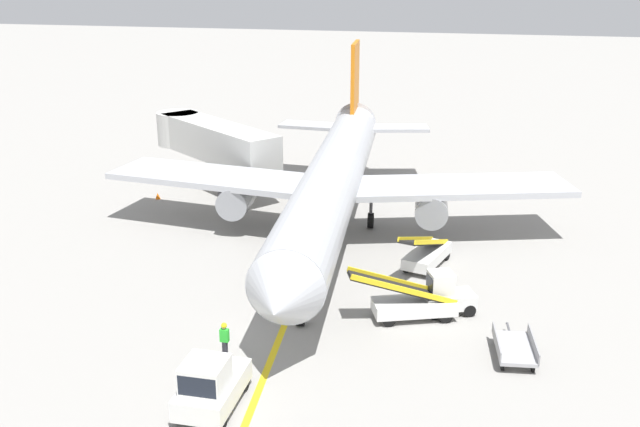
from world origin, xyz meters
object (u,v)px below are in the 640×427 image
at_px(baggage_tug_near_wing, 446,295).
at_px(baggage_cart_loaded, 514,348).
at_px(belt_loader_aft_hold, 412,303).
at_px(belt_loader_forward_hold, 426,253).
at_px(airliner, 333,180).
at_px(jet_bridge, 208,139).
at_px(ground_crew_marshaller, 225,340).
at_px(pushback_tug, 210,385).
at_px(safety_cone_nose_left, 158,196).
at_px(safety_cone_nose_right, 206,355).

bearing_deg(baggage_tug_near_wing, baggage_cart_loaded, -48.49).
relative_size(baggage_tug_near_wing, belt_loader_aft_hold, 0.53).
distance_m(baggage_tug_near_wing, belt_loader_forward_hold, 5.60).
height_order(airliner, jet_bridge, airliner).
relative_size(belt_loader_forward_hold, ground_crew_marshaller, 3.03).
relative_size(pushback_tug, baggage_cart_loaded, 0.94).
height_order(baggage_cart_loaded, safety_cone_nose_left, baggage_cart_loaded).
xyz_separation_m(pushback_tug, safety_cone_nose_right, (-1.53, 3.33, -0.77)).
bearing_deg(pushback_tug, safety_cone_nose_left, 119.27).
relative_size(belt_loader_forward_hold, belt_loader_aft_hold, 1.01).
xyz_separation_m(airliner, baggage_tug_near_wing, (7.43, -9.18, -2.49)).
bearing_deg(jet_bridge, belt_loader_forward_hold, -34.39).
bearing_deg(belt_loader_aft_hold, safety_cone_nose_left, 143.79).
xyz_separation_m(baggage_tug_near_wing, safety_cone_nose_right, (-9.35, -6.64, -0.71)).
bearing_deg(ground_crew_marshaller, belt_loader_aft_hold, 38.11).
bearing_deg(belt_loader_forward_hold, safety_cone_nose_right, -123.34).
distance_m(pushback_tug, ground_crew_marshaller, 3.57).
distance_m(jet_bridge, pushback_tug, 29.14).
bearing_deg(ground_crew_marshaller, baggage_tug_near_wing, 37.14).
xyz_separation_m(jet_bridge, baggage_tug_near_wing, (18.42, -17.06, -2.62)).
relative_size(ground_crew_marshaller, safety_cone_nose_left, 3.86).
height_order(baggage_tug_near_wing, safety_cone_nose_right, baggage_tug_near_wing).
bearing_deg(ground_crew_marshaller, jet_bridge, 112.75).
bearing_deg(safety_cone_nose_left, pushback_tug, -60.73).
xyz_separation_m(airliner, belt_loader_aft_hold, (5.96, -10.10, -2.64)).
relative_size(pushback_tug, ground_crew_marshaller, 2.13).
bearing_deg(safety_cone_nose_right, belt_loader_forward_hold, 56.66).
distance_m(jet_bridge, safety_cone_nose_right, 25.59).
xyz_separation_m(jet_bridge, belt_loader_forward_hold, (17.00, -11.64, -2.77)).
distance_m(pushback_tug, belt_loader_forward_hold, 16.66).
xyz_separation_m(belt_loader_aft_hold, safety_cone_nose_right, (-7.87, -5.72, -0.56)).
height_order(pushback_tug, baggage_tug_near_wing, pushback_tug).
distance_m(pushback_tug, baggage_cart_loaded, 12.70).
height_order(airliner, safety_cone_nose_right, airliner).
xyz_separation_m(baggage_tug_near_wing, safety_cone_nose_left, (-20.82, 13.24, -0.71)).
bearing_deg(ground_crew_marshaller, belt_loader_forward_hold, 59.05).
relative_size(pushback_tug, baggage_tug_near_wing, 1.33).
relative_size(belt_loader_forward_hold, safety_cone_nose_left, 11.72).
bearing_deg(airliner, pushback_tug, -91.14).
height_order(airliner, safety_cone_nose_left, airliner).
xyz_separation_m(jet_bridge, baggage_cart_loaded, (21.54, -20.59, -3.07)).
relative_size(jet_bridge, belt_loader_forward_hold, 2.27).
bearing_deg(safety_cone_nose_left, ground_crew_marshaller, -58.10).
bearing_deg(jet_bridge, pushback_tug, -68.58).
bearing_deg(safety_cone_nose_left, airliner, -16.89).
relative_size(baggage_tug_near_wing, safety_cone_nose_right, 6.18).
bearing_deg(safety_cone_nose_left, baggage_tug_near_wing, -32.46).
bearing_deg(belt_loader_aft_hold, airliner, 120.53).
bearing_deg(safety_cone_nose_left, belt_loader_forward_hold, -21.96).
bearing_deg(belt_loader_forward_hold, belt_loader_aft_hold, -90.53).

